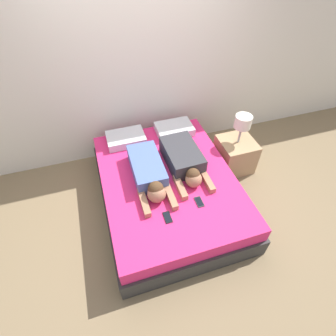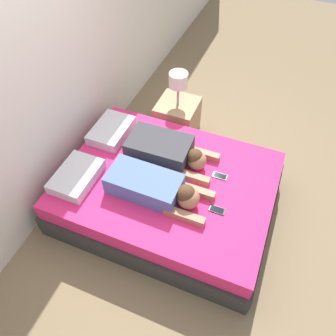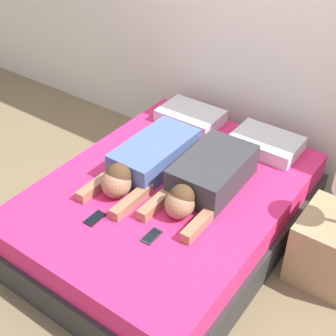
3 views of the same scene
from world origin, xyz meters
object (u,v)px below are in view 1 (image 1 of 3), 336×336
object	(u,v)px
person_left	(149,173)
person_right	(184,160)
pillow_head_right	(174,129)
cell_phone_left	(168,217)
pillow_head_left	(126,138)
bed	(168,189)
cell_phone_right	(199,202)
nightstand	(235,152)

from	to	relation	value
person_left	person_right	distance (m)	0.46
pillow_head_right	cell_phone_left	bearing A→B (deg)	-111.24
pillow_head_left	bed	bearing A→B (deg)	-66.67
person_left	cell_phone_right	distance (m)	0.66
person_left	cell_phone_left	world-z (taller)	person_left
pillow_head_left	person_right	world-z (taller)	person_right
person_left	cell_phone_right	size ratio (longest dim) A/B	6.82
pillow_head_right	person_right	distance (m)	0.70
nightstand	cell_phone_right	bearing A→B (deg)	-138.78
pillow_head_right	cell_phone_left	distance (m)	1.44
pillow_head_right	cell_phone_left	world-z (taller)	pillow_head_right
pillow_head_left	cell_phone_left	distance (m)	1.36
nightstand	person_left	bearing A→B (deg)	-167.52
pillow_head_right	person_right	xyz separation A→B (m)	(-0.11, -0.69, 0.05)
person_left	bed	bearing A→B (deg)	-7.65
bed	cell_phone_right	xyz separation A→B (m)	(0.21, -0.46, 0.24)
person_left	nightstand	size ratio (longest dim) A/B	1.10
bed	nightstand	world-z (taller)	nightstand
cell_phone_right	nightstand	world-z (taller)	nightstand
pillow_head_left	cell_phone_left	xyz separation A→B (m)	(0.17, -1.34, -0.05)
bed	person_right	distance (m)	0.43
pillow_head_left	cell_phone_left	size ratio (longest dim) A/B	3.55
person_right	cell_phone_right	size ratio (longest dim) A/B	6.31
cell_phone_right	person_left	bearing A→B (deg)	131.25
person_right	cell_phone_left	distance (m)	0.78
cell_phone_right	pillow_head_right	bearing A→B (deg)	83.88
person_right	nightstand	size ratio (longest dim) A/B	1.02
bed	person_right	world-z (taller)	person_right
pillow_head_right	person_left	world-z (taller)	person_left
person_right	person_left	bearing A→B (deg)	-170.49
cell_phone_right	person_right	bearing A→B (deg)	87.20
person_left	cell_phone_right	world-z (taller)	person_left
pillow_head_left	nightstand	bearing A→B (deg)	-18.32
pillow_head_right	person_left	distance (m)	0.96
pillow_head_right	cell_phone_right	world-z (taller)	pillow_head_right
cell_phone_right	nightstand	xyz separation A→B (m)	(0.89, 0.78, -0.19)
person_left	nightstand	distance (m)	1.38
nightstand	bed	bearing A→B (deg)	-163.73
pillow_head_right	nightstand	xyz separation A→B (m)	(0.76, -0.48, -0.24)
bed	nightstand	distance (m)	1.15
person_right	cell_phone_left	bearing A→B (deg)	-122.56
cell_phone_right	pillow_head_left	bearing A→B (deg)	113.80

